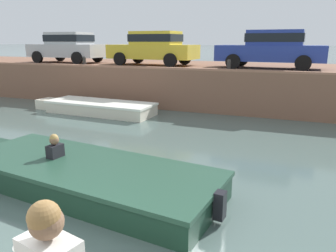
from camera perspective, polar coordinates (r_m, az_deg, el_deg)
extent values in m
plane|color=#4C605B|center=(8.03, 0.27, -5.72)|extent=(400.00, 400.00, 0.00)
cube|color=brown|center=(15.71, 11.33, 7.21)|extent=(60.00, 6.00, 1.67)
cube|color=#9F6C52|center=(12.81, 9.19, 9.61)|extent=(60.00, 0.24, 0.08)
cube|color=silver|center=(13.17, -11.66, 2.98)|extent=(4.37, 1.60, 0.39)
cube|color=silver|center=(14.81, -19.89, 3.68)|extent=(0.90, 0.81, 0.39)
cube|color=white|center=(13.13, -11.72, 3.99)|extent=(4.43, 1.66, 0.08)
cube|color=brown|center=(12.96, -10.52, 3.47)|extent=(0.30, 1.28, 0.06)
cube|color=#193828|center=(6.62, -14.03, -8.77)|extent=(5.41, 2.51, 0.43)
cube|color=#244836|center=(6.52, -14.17, -6.71)|extent=(5.48, 2.58, 0.08)
cube|color=brown|center=(6.32, -11.44, -8.24)|extent=(0.44, 1.74, 0.06)
cube|color=black|center=(5.29, 9.03, -13.49)|extent=(0.18, 0.22, 0.45)
cube|color=black|center=(7.02, -18.99, -4.83)|extent=(0.24, 0.34, 0.44)
sphere|color=brown|center=(6.92, -19.21, -2.33)|extent=(0.19, 0.19, 0.19)
sphere|color=tan|center=(6.91, -19.24, -2.01)|extent=(0.17, 0.17, 0.17)
cube|color=#B7BABC|center=(18.32, -17.11, 12.45)|extent=(4.07, 1.77, 0.64)
cube|color=#B7BABC|center=(18.21, -16.85, 14.42)|extent=(2.05, 1.53, 0.60)
cube|color=black|center=(18.21, -16.85, 14.42)|extent=(2.13, 1.56, 0.33)
cylinder|color=black|center=(18.52, -21.80, 11.09)|extent=(0.60, 0.19, 0.60)
cylinder|color=black|center=(19.80, -18.29, 11.55)|extent=(0.60, 0.19, 0.60)
cylinder|color=black|center=(16.88, -15.55, 11.34)|extent=(0.60, 0.19, 0.60)
cylinder|color=black|center=(18.27, -12.19, 11.75)|extent=(0.60, 0.19, 0.60)
cube|color=yellow|center=(15.79, -2.67, 12.81)|extent=(4.21, 1.89, 0.64)
cube|color=yellow|center=(15.71, -2.14, 15.07)|extent=(2.14, 1.59, 0.60)
cube|color=black|center=(15.71, -2.14, 15.07)|extent=(2.22, 1.63, 0.33)
cylinder|color=black|center=(15.69, -8.38, 11.49)|extent=(0.61, 0.21, 0.60)
cylinder|color=black|center=(17.17, -5.23, 11.85)|extent=(0.61, 0.21, 0.60)
cylinder|color=black|center=(14.48, 0.40, 11.39)|extent=(0.61, 0.21, 0.60)
cylinder|color=black|center=(16.08, 2.94, 11.70)|extent=(0.61, 0.21, 0.60)
cube|color=#233893|center=(14.48, 17.33, 12.01)|extent=(4.35, 1.86, 0.64)
cube|color=#233893|center=(14.46, 18.22, 14.41)|extent=(2.20, 1.58, 0.60)
cube|color=black|center=(14.46, 18.22, 14.41)|extent=(2.29, 1.61, 0.33)
cylinder|color=black|center=(13.85, 11.25, 10.97)|extent=(0.61, 0.20, 0.60)
cylinder|color=black|center=(15.56, 12.67, 11.27)|extent=(0.61, 0.20, 0.60)
cylinder|color=black|center=(13.54, 22.47, 10.08)|extent=(0.61, 0.20, 0.60)
cylinder|color=black|center=(15.28, 22.65, 10.46)|extent=(0.61, 0.20, 0.60)
cylinder|color=#2D2B28|center=(15.50, -14.34, 10.70)|extent=(0.14, 0.14, 0.35)
sphere|color=#2D2B28|center=(15.49, -14.39, 11.42)|extent=(0.15, 0.15, 0.15)
cylinder|color=#2D2B28|center=(12.87, 10.53, 10.18)|extent=(0.14, 0.14, 0.35)
sphere|color=#2D2B28|center=(12.86, 10.58, 11.05)|extent=(0.15, 0.15, 0.15)
sphere|color=brown|center=(2.05, -20.43, -15.45)|extent=(0.20, 0.20, 0.20)
sphere|color=olive|center=(2.02, -20.77, -14.57)|extent=(0.19, 0.19, 0.19)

